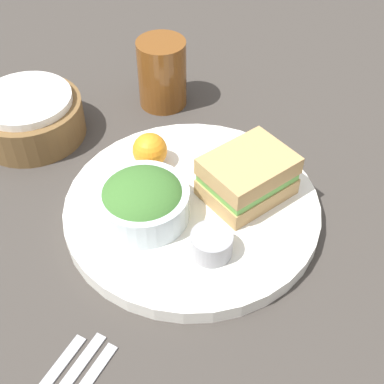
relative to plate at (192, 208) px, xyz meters
name	(u,v)px	position (x,y,z in m)	size (l,w,h in m)	color
ground_plane	(192,214)	(0.00, 0.00, -0.01)	(4.00, 4.00, 0.00)	#3D3833
plate	(192,208)	(0.00, 0.00, 0.00)	(0.34, 0.34, 0.02)	white
sandwich	(248,177)	(0.07, -0.03, 0.04)	(0.12, 0.09, 0.06)	tan
salad_bowl	(143,201)	(-0.06, 0.03, 0.04)	(0.12, 0.12, 0.06)	silver
dressing_cup	(211,244)	(-0.04, -0.08, 0.03)	(0.05, 0.05, 0.03)	#99999E
orange_wedge	(150,150)	(0.01, 0.10, 0.03)	(0.05, 0.05, 0.05)	orange
drink_glass	(162,73)	(0.13, 0.22, 0.05)	(0.08, 0.08, 0.11)	brown
bread_basket	(30,116)	(-0.07, 0.29, 0.02)	(0.16, 0.16, 0.07)	brown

